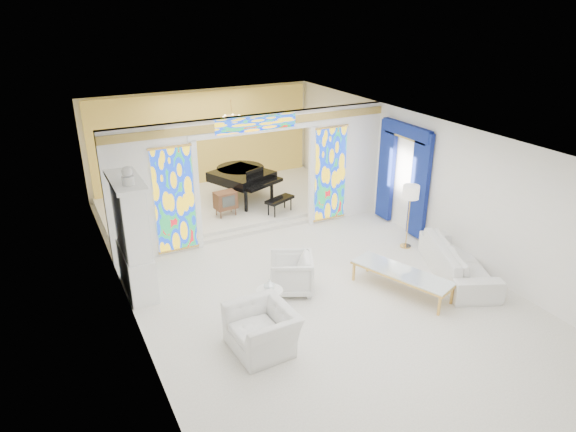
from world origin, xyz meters
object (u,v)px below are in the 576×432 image
sofa (458,261)px  grand_piano (243,175)px  china_cabinet (133,238)px  tv_console (226,200)px  armchair_left (262,329)px  coffee_table (402,273)px  armchair_right (291,274)px

sofa → grand_piano: 6.39m
china_cabinet → tv_console: 3.78m
tv_console → armchair_left: bearing=-109.8°
sofa → tv_console: 5.98m
china_cabinet → sofa: china_cabinet is taller
sofa → coffee_table: sofa is taller
china_cabinet → grand_piano: china_cabinet is taller
coffee_table → tv_console: 5.26m
china_cabinet → tv_console: size_ratio=4.21×
armchair_left → sofa: armchair_left is taller
coffee_table → armchair_right: bearing=152.0°
armchair_left → sofa: (4.70, 0.36, -0.01)m
armchair_right → coffee_table: size_ratio=0.40×
coffee_table → sofa: bearing=-0.9°
coffee_table → tv_console: (-1.88, 4.91, 0.18)m
armchair_left → tv_console: tv_console is taller
armchair_left → armchair_right: size_ratio=1.33×
armchair_left → tv_console: 5.47m
armchair_left → coffee_table: size_ratio=0.53×
tv_console → sofa: bearing=-61.4°
china_cabinet → tv_console: china_cabinet is taller
sofa → grand_piano: bearing=46.6°
armchair_right → coffee_table: bearing=87.1°
coffee_table → grand_piano: 5.94m
armchair_left → grand_piano: bearing=157.0°
tv_console → grand_piano: bearing=41.1°
armchair_right → armchair_left: bearing=-16.8°
grand_piano → china_cabinet: bearing=-160.1°
armchair_left → grand_piano: size_ratio=0.39×
armchair_left → coffee_table: bearing=93.4°
grand_piano → tv_console: 1.31m
armchair_left → grand_piano: 6.62m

